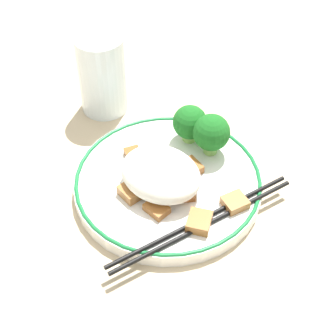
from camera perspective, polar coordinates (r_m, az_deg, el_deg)
name	(u,v)px	position (r m, az deg, el deg)	size (l,w,h in m)	color
ground_plane	(168,189)	(0.69, 0.00, -2.15)	(3.00, 3.00, 0.00)	#C6B28E
plate	(168,183)	(0.69, 0.00, -1.56)	(0.23, 0.23, 0.02)	white
rice_mound	(159,173)	(0.66, -0.93, -0.51)	(0.10, 0.08, 0.04)	white
broccoli_back_left	(212,133)	(0.69, 4.44, 3.56)	(0.05, 0.05, 0.06)	#7FB756
broccoli_back_center	(190,123)	(0.71, 2.24, 4.61)	(0.04, 0.04, 0.05)	#7FB756
meat_near_front	(235,202)	(0.65, 6.81, -3.48)	(0.03, 0.03, 0.01)	#9E6633
meat_near_left	(137,157)	(0.70, -3.17, 1.13)	(0.04, 0.04, 0.01)	brown
meat_near_right	(183,192)	(0.66, 1.50, -2.50)	(0.04, 0.04, 0.01)	brown
meat_near_back	(199,222)	(0.63, 3.20, -5.48)	(0.04, 0.04, 0.01)	#995B28
meat_on_rice_edge	(157,209)	(0.64, -1.16, -4.17)	(0.03, 0.02, 0.01)	#995B28
meat_mid_left	(130,192)	(0.66, -3.84, -2.47)	(0.03, 0.03, 0.01)	#9E6633
meat_mid_right	(188,168)	(0.69, 2.09, -0.05)	(0.03, 0.04, 0.01)	brown
chopsticks	(202,223)	(0.64, 3.49, -5.56)	(0.10, 0.23, 0.01)	black
drinking_glass	(102,74)	(0.78, -6.70, 9.50)	(0.07, 0.07, 0.12)	silver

